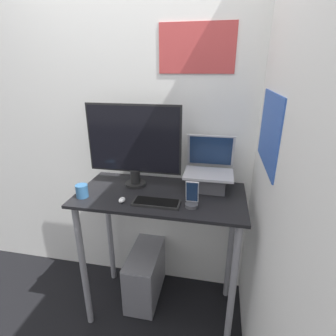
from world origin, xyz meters
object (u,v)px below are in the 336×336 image
(mouse, at_px, (122,200))
(computer_tower, at_px, (145,274))
(laptop, at_px, (209,176))
(monitor, at_px, (134,144))
(cell_phone, at_px, (192,199))
(keyboard, at_px, (156,202))

(mouse, relative_size, computer_tower, 0.12)
(mouse, xyz_separation_m, computer_tower, (0.05, 0.25, -0.79))
(laptop, xyz_separation_m, mouse, (-0.50, -0.29, -0.08))
(monitor, xyz_separation_m, cell_phone, (0.41, -0.22, -0.24))
(keyboard, xyz_separation_m, computer_tower, (-0.16, 0.24, -0.79))
(laptop, xyz_separation_m, computer_tower, (-0.45, -0.04, -0.87))
(monitor, bearing_deg, mouse, -91.40)
(mouse, bearing_deg, computer_tower, 79.26)
(computer_tower, bearing_deg, mouse, -100.74)
(laptop, bearing_deg, mouse, -149.63)
(cell_phone, bearing_deg, mouse, -176.21)
(monitor, bearing_deg, computer_tower, 5.94)
(monitor, bearing_deg, keyboard, -48.66)
(keyboard, bearing_deg, laptop, 43.41)
(monitor, distance_m, computer_tower, 1.07)
(monitor, distance_m, cell_phone, 0.53)
(laptop, xyz_separation_m, keyboard, (-0.29, -0.27, -0.08))
(keyboard, bearing_deg, mouse, -174.94)
(cell_phone, height_order, computer_tower, cell_phone)
(mouse, bearing_deg, cell_phone, 3.79)
(monitor, bearing_deg, laptop, 4.95)
(laptop, bearing_deg, keyboard, -136.59)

